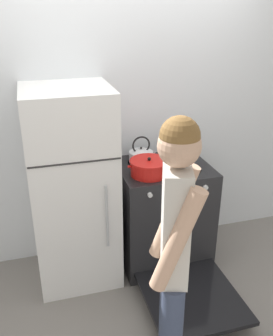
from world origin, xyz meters
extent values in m
plane|color=slate|center=(0.00, 0.00, 0.00)|extent=(14.00, 14.00, 0.00)
cube|color=silver|center=(0.00, 0.03, 1.27)|extent=(10.00, 0.06, 2.55)
cube|color=white|center=(-0.47, -0.32, 0.81)|extent=(0.66, 0.64, 1.63)
cube|color=#2D2D2D|center=(-0.47, -0.64, 1.17)|extent=(0.64, 0.01, 0.01)
cylinder|color=#B2B5BA|center=(-0.26, -0.66, 0.72)|extent=(0.02, 0.02, 0.52)
cube|color=#232326|center=(0.30, -0.32, 0.46)|extent=(0.77, 0.65, 0.92)
cube|color=black|center=(0.30, -0.32, 0.91)|extent=(0.75, 0.64, 0.02)
cube|color=black|center=(0.30, -0.62, 0.45)|extent=(0.67, 0.05, 0.70)
cylinder|color=black|center=(0.13, -0.45, 0.92)|extent=(0.21, 0.21, 0.01)
cylinder|color=black|center=(0.47, -0.45, 0.92)|extent=(0.21, 0.21, 0.01)
cylinder|color=black|center=(0.13, -0.19, 0.92)|extent=(0.21, 0.21, 0.01)
cylinder|color=black|center=(0.47, -0.19, 0.92)|extent=(0.21, 0.21, 0.01)
cylinder|color=silver|center=(0.07, -0.66, 0.85)|extent=(0.04, 0.02, 0.04)
cylinder|color=silver|center=(0.22, -0.66, 0.85)|extent=(0.04, 0.02, 0.04)
cylinder|color=silver|center=(0.38, -0.66, 0.85)|extent=(0.04, 0.02, 0.04)
cylinder|color=silver|center=(0.53, -0.66, 0.85)|extent=(0.04, 0.02, 0.04)
cube|color=black|center=(0.30, -1.02, 0.12)|extent=(0.71, 0.74, 0.04)
cube|color=#99999E|center=(0.30, -0.41, 0.42)|extent=(0.63, 0.36, 0.01)
cylinder|color=red|center=(0.13, -0.45, 0.98)|extent=(0.30, 0.30, 0.11)
cylinder|color=red|center=(0.13, -0.45, 1.04)|extent=(0.31, 0.31, 0.02)
sphere|color=black|center=(0.13, -0.45, 1.06)|extent=(0.03, 0.03, 0.03)
cylinder|color=red|center=(-0.03, -0.45, 1.01)|extent=(0.03, 0.02, 0.02)
cylinder|color=red|center=(0.29, -0.45, 1.01)|extent=(0.03, 0.02, 0.02)
cylinder|color=silver|center=(0.14, -0.19, 0.97)|extent=(0.20, 0.20, 0.10)
cone|color=silver|center=(0.14, -0.19, 1.03)|extent=(0.19, 0.19, 0.03)
sphere|color=black|center=(0.14, -0.19, 1.06)|extent=(0.02, 0.02, 0.02)
cone|color=silver|center=(0.24, -0.19, 0.98)|extent=(0.11, 0.03, 0.09)
torus|color=black|center=(0.14, -0.19, 1.08)|extent=(0.16, 0.01, 0.16)
cylinder|color=#B7BABF|center=(0.49, -0.19, 0.97)|extent=(0.11, 0.11, 0.10)
cylinder|color=#9E7547|center=(0.50, -0.21, 1.05)|extent=(0.02, 0.03, 0.21)
cylinder|color=#232326|center=(0.52, -0.18, 1.07)|extent=(0.04, 0.05, 0.25)
cylinder|color=#B2B5BA|center=(0.48, -0.16, 1.05)|extent=(0.02, 0.05, 0.20)
cylinder|color=#38425B|center=(-0.07, -1.48, 0.42)|extent=(0.12, 0.12, 0.85)
cube|color=beige|center=(-0.09, -1.56, 1.16)|extent=(0.20, 0.27, 0.63)
cylinder|color=tan|center=(-0.13, -1.68, 1.16)|extent=(0.27, 0.16, 0.56)
cylinder|color=tan|center=(-0.05, -1.43, 1.16)|extent=(0.27, 0.16, 0.56)
sphere|color=tan|center=(-0.09, -1.56, 1.59)|extent=(0.20, 0.20, 0.20)
sphere|color=brown|center=(-0.09, -1.56, 1.63)|extent=(0.19, 0.19, 0.19)
camera|label=1|loc=(-0.72, -3.03, 2.18)|focal=40.00mm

